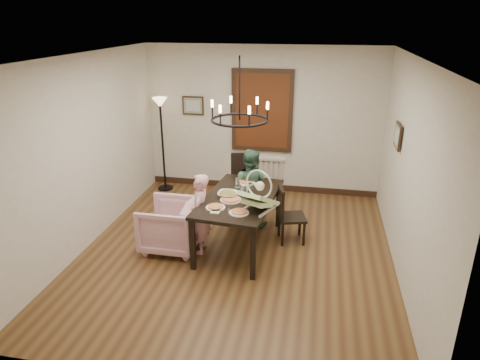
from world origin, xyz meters
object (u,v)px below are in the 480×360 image
(chair_right, at_px, (292,214))
(armchair, at_px, (171,225))
(dining_table, at_px, (240,202))
(chair_far, at_px, (245,186))
(baby_bouncer, at_px, (258,197))
(elderly_woman, at_px, (200,220))
(floor_lamp, at_px, (163,146))
(drinking_glass, at_px, (243,191))
(seated_man, at_px, (250,194))

(chair_right, xyz_separation_m, armchair, (-1.75, -0.56, -0.08))
(chair_right, bearing_deg, armchair, 93.31)
(dining_table, height_order, chair_far, chair_far)
(baby_bouncer, bearing_deg, elderly_woman, -165.67)
(baby_bouncer, relative_size, floor_lamp, 0.33)
(drinking_glass, bearing_deg, chair_far, 97.97)
(elderly_woman, relative_size, seated_man, 0.93)
(drinking_glass, bearing_deg, seated_man, 91.34)
(elderly_woman, bearing_deg, chair_right, 108.83)
(chair_right, bearing_deg, seated_man, 43.58)
(elderly_woman, distance_m, seated_man, 1.17)
(dining_table, xyz_separation_m, elderly_woman, (-0.54, -0.26, -0.22))
(chair_far, bearing_deg, elderly_woman, -120.88)
(dining_table, bearing_deg, chair_right, 27.55)
(elderly_woman, bearing_deg, floor_lamp, -153.02)
(chair_far, distance_m, armchair, 1.59)
(armchair, bearing_deg, drinking_glass, 106.95)
(floor_lamp, bearing_deg, seated_man, -31.73)
(chair_far, relative_size, seated_man, 1.01)
(chair_far, height_order, elderly_woman, chair_far)
(floor_lamp, bearing_deg, chair_right, -31.77)
(chair_far, bearing_deg, armchair, -136.84)
(baby_bouncer, bearing_deg, seated_man, 127.78)
(dining_table, relative_size, drinking_glass, 12.61)
(seated_man, xyz_separation_m, floor_lamp, (-1.93, 1.19, 0.36))
(drinking_glass, bearing_deg, armchair, -163.45)
(chair_right, height_order, baby_bouncer, baby_bouncer)
(chair_far, xyz_separation_m, chair_right, (0.86, -0.74, -0.09))
(chair_right, height_order, seated_man, seated_man)
(dining_table, distance_m, seated_man, 0.79)
(dining_table, distance_m, elderly_woman, 0.64)
(dining_table, bearing_deg, seated_man, 94.27)
(dining_table, height_order, armchair, dining_table)
(armchair, distance_m, floor_lamp, 2.45)
(dining_table, xyz_separation_m, baby_bouncer, (0.33, -0.39, 0.28))
(armchair, height_order, floor_lamp, floor_lamp)
(chair_far, bearing_deg, seated_man, -79.07)
(armchair, distance_m, baby_bouncer, 1.47)
(elderly_woman, bearing_deg, armchair, -94.90)
(dining_table, xyz_separation_m, armchair, (-0.99, -0.26, -0.35))
(armchair, bearing_deg, baby_bouncer, 84.89)
(baby_bouncer, height_order, drinking_glass, baby_bouncer)
(dining_table, distance_m, drinking_glass, 0.17)
(drinking_glass, bearing_deg, dining_table, -128.30)
(dining_table, bearing_deg, armchair, -159.61)
(chair_far, height_order, chair_right, chair_far)
(seated_man, xyz_separation_m, drinking_glass, (0.02, -0.72, 0.34))
(elderly_woman, height_order, floor_lamp, floor_lamp)
(chair_far, height_order, armchair, chair_far)
(elderly_woman, xyz_separation_m, baby_bouncer, (0.87, -0.13, 0.50))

